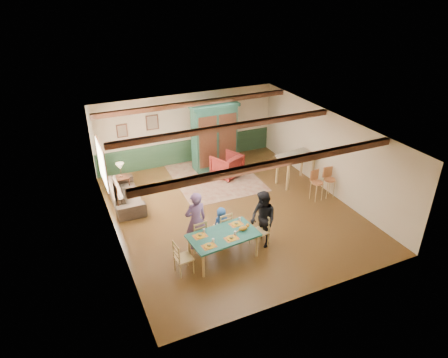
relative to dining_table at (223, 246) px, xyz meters
name	(u,v)px	position (x,y,z in m)	size (l,w,h in m)	color
floor	(232,211)	(1.18, 1.98, -0.36)	(8.00, 8.00, 0.00)	#492E14
wall_back	(187,129)	(1.18, 5.98, 0.99)	(7.00, 0.02, 2.70)	beige
wall_left	(112,196)	(-2.32, 1.98, 0.99)	(0.02, 8.00, 2.70)	beige
wall_right	(329,152)	(4.68, 1.98, 0.99)	(0.02, 8.00, 2.70)	beige
ceiling	(233,129)	(1.18, 1.98, 2.34)	(7.00, 8.00, 0.02)	silver
wainscot_back	(188,151)	(1.18, 5.96, 0.09)	(6.95, 0.03, 0.90)	#213D26
ceiling_beam_front	(275,164)	(1.18, -0.32, 2.25)	(6.95, 0.16, 0.16)	#341A0E
ceiling_beam_mid	(227,127)	(1.18, 2.38, 2.25)	(6.95, 0.16, 0.16)	#341A0E
ceiling_beam_back	(195,103)	(1.18, 4.98, 2.25)	(6.95, 0.16, 0.16)	#341A0E
window_left	(102,164)	(-2.29, 3.68, 1.19)	(0.06, 1.60, 1.30)	white
picture_left_wall	(116,193)	(-2.29, 1.38, 1.39)	(0.04, 0.42, 0.52)	gray
picture_back_a	(152,122)	(-0.12, 5.95, 1.44)	(0.45, 0.04, 0.55)	gray
picture_back_b	(122,131)	(-1.22, 5.95, 1.29)	(0.38, 0.04, 0.48)	gray
dining_table	(223,246)	(0.00, 0.00, 0.00)	(1.74, 0.97, 0.72)	#1C5A4C
dining_chair_far_left	(198,234)	(-0.45, 0.65, 0.10)	(0.41, 0.42, 0.92)	tan
dining_chair_far_right	(223,226)	(0.32, 0.73, 0.10)	(0.41, 0.42, 0.92)	tan
dining_chair_end_left	(184,257)	(-1.10, -0.11, 0.10)	(0.41, 0.42, 0.92)	tan
dining_chair_end_right	(259,231)	(1.10, 0.11, 0.10)	(0.41, 0.42, 0.92)	tan
person_man	(196,221)	(-0.46, 0.73, 0.47)	(0.61, 0.40, 1.66)	#755491
person_woman	(263,219)	(1.20, 0.12, 0.43)	(0.77, 0.60, 1.59)	black
person_child	(221,224)	(0.31, 0.81, 0.12)	(0.47, 0.31, 0.97)	#27539C
cat	(243,228)	(0.54, -0.04, 0.45)	(0.35, 0.14, 0.17)	orange
place_setting_near_left	(209,244)	(-0.50, -0.29, 0.42)	(0.39, 0.29, 0.11)	gold
place_setting_near_center	(231,237)	(0.12, -0.23, 0.42)	(0.39, 0.29, 0.11)	gold
place_setting_far_left	(200,234)	(-0.55, 0.19, 0.42)	(0.39, 0.29, 0.11)	gold
place_setting_far_right	(236,222)	(0.50, 0.29, 0.42)	(0.39, 0.29, 0.11)	gold
area_rug	(215,177)	(1.58, 4.29, -0.36)	(2.86, 3.39, 0.01)	tan
armoire	(214,137)	(1.92, 5.08, 0.88)	(1.76, 0.70, 2.49)	#173A2D
armchair	(227,165)	(2.04, 4.23, 0.06)	(0.90, 0.93, 0.84)	#4C0F10
sofa	(125,194)	(-1.70, 3.83, -0.04)	(2.23, 0.87, 0.65)	#362B21
end_table	(122,184)	(-1.64, 4.62, -0.09)	(0.44, 0.44, 0.55)	#341A0E
table_lamp	(121,170)	(-1.64, 4.62, 0.43)	(0.28, 0.28, 0.50)	#CCB984
counter_table	(295,169)	(3.98, 2.77, 0.17)	(1.29, 0.75, 1.07)	#BEB094
bar_stool_left	(317,186)	(3.96, 1.49, 0.14)	(0.36, 0.39, 1.00)	#BF7A4A
bar_stool_right	(329,183)	(4.46, 1.51, 0.14)	(0.35, 0.39, 1.00)	#BF7A4A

